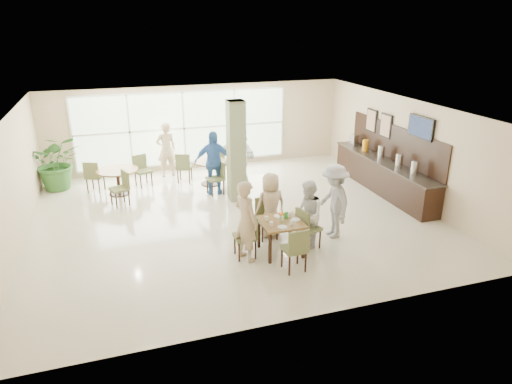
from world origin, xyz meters
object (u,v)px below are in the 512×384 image
object	(u,v)px
round_table_right	(210,167)
adult_standing	(166,150)
teen_right	(308,214)
teen_standing	(334,201)
main_table	(281,226)
teen_left	(246,221)
adult_a	(213,162)
buffet_counter	(383,173)
adult_b	(239,154)
teen_far	(270,205)
potted_plant	(57,162)
round_table_left	(118,175)

from	to	relation	value
round_table_right	adult_standing	xyz separation A→B (m)	(-1.16, 1.18, 0.34)
teen_right	teen_standing	size ratio (longest dim) A/B	0.88
main_table	teen_standing	world-z (taller)	teen_standing
teen_left	adult_a	bearing A→B (deg)	-25.70
buffet_counter	adult_a	size ratio (longest dim) A/B	2.54
buffet_counter	adult_b	distance (m)	4.40
teen_left	teen_standing	xyz separation A→B (m)	(2.25, 0.45, -0.00)
teen_right	teen_standing	bearing A→B (deg)	119.34
round_table_right	teen_far	xyz separation A→B (m)	(0.56, -3.97, 0.22)
potted_plant	teen_standing	world-z (taller)	teen_standing
main_table	teen_far	bearing A→B (deg)	85.31
round_table_left	round_table_right	distance (m)	2.74
teen_left	adult_b	xyz separation A→B (m)	(1.27, 4.96, -0.01)
teen_left	round_table_left	bearing A→B (deg)	4.21
potted_plant	adult_standing	size ratio (longest dim) A/B	0.94
main_table	teen_far	distance (m)	0.89
round_table_left	teen_far	size ratio (longest dim) A/B	0.77
main_table	adult_standing	size ratio (longest dim) A/B	0.50
teen_far	adult_a	distance (m)	3.26
round_table_left	potted_plant	world-z (taller)	potted_plant
teen_left	adult_b	world-z (taller)	teen_left
buffet_counter	teen_standing	size ratio (longest dim) A/B	2.67
teen_right	adult_b	world-z (taller)	adult_b
round_table_right	teen_right	size ratio (longest dim) A/B	0.65
potted_plant	adult_a	bearing A→B (deg)	-22.04
round_table_left	teen_standing	world-z (taller)	teen_standing
teen_left	teen_far	distance (m)	1.26
teen_right	adult_a	world-z (taller)	adult_a
adult_b	buffet_counter	bearing A→B (deg)	34.39
teen_far	teen_right	bearing A→B (deg)	121.51
teen_far	teen_left	bearing A→B (deg)	40.26
main_table	teen_standing	xyz separation A→B (m)	(1.46, 0.41, 0.23)
potted_plant	teen_far	size ratio (longest dim) A/B	1.08
teen_right	adult_standing	xyz separation A→B (m)	(-2.32, 5.91, 0.11)
buffet_counter	teen_left	distance (m)	5.73
potted_plant	adult_standing	xyz separation A→B (m)	(3.25, 0.19, 0.05)
teen_standing	adult_b	bearing A→B (deg)	-166.79
teen_far	buffet_counter	bearing A→B (deg)	-163.08
teen_left	adult_a	xyz separation A→B (m)	(0.24, 4.11, 0.04)
buffet_counter	teen_standing	xyz separation A→B (m)	(-2.79, -2.26, 0.33)
main_table	potted_plant	size ratio (longest dim) A/B	0.54
round_table_left	teen_left	bearing A→B (deg)	-63.40
teen_far	main_table	bearing A→B (deg)	78.95
adult_b	teen_far	bearing A→B (deg)	-30.53
buffet_counter	teen_far	distance (m)	4.55
round_table_right	teen_right	bearing A→B (deg)	-76.26
teen_right	adult_a	bearing A→B (deg)	-154.64
teen_left	potted_plant	bearing A→B (deg)	12.63
buffet_counter	round_table_right	bearing A→B (deg)	155.39
potted_plant	teen_left	world-z (taller)	teen_left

